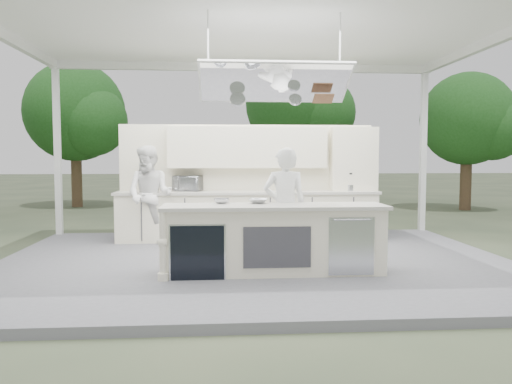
{
  "coord_description": "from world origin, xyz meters",
  "views": [
    {
      "loc": [
        -0.57,
        -7.74,
        1.73
      ],
      "look_at": [
        0.04,
        0.4,
        1.16
      ],
      "focal_mm": 35.0,
      "sensor_mm": 36.0,
      "label": 1
    }
  ],
  "objects": [
    {
      "name": "ground",
      "position": [
        0.0,
        0.0,
        0.0
      ],
      "size": [
        90.0,
        90.0,
        0.0
      ],
      "primitive_type": "plane",
      "color": "#525A3E",
      "rests_on": "ground"
    },
    {
      "name": "stage_deck",
      "position": [
        0.0,
        0.0,
        0.06
      ],
      "size": [
        8.0,
        6.0,
        0.12
      ],
      "primitive_type": "cube",
      "color": "slate",
      "rests_on": "ground"
    },
    {
      "name": "tent",
      "position": [
        0.0,
        -0.01,
        3.71
      ],
      "size": [
        8.2,
        6.2,
        3.86
      ],
      "color": "white",
      "rests_on": "ground"
    },
    {
      "name": "demo_island",
      "position": [
        0.18,
        -0.91,
        0.6
      ],
      "size": [
        3.1,
        0.79,
        0.95
      ],
      "color": "#F1ECCC",
      "rests_on": "stage_deck"
    },
    {
      "name": "back_counter",
      "position": [
        0.0,
        1.9,
        0.6
      ],
      "size": [
        5.08,
        0.72,
        0.95
      ],
      "color": "#F1ECCC",
      "rests_on": "stage_deck"
    },
    {
      "name": "back_wall_unit",
      "position": [
        0.44,
        2.11,
        1.57
      ],
      "size": [
        5.05,
        0.48,
        2.25
      ],
      "color": "#F1ECCC",
      "rests_on": "stage_deck"
    },
    {
      "name": "tree_cluster",
      "position": [
        -0.16,
        9.77,
        3.29
      ],
      "size": [
        19.55,
        9.4,
        5.85
      ],
      "color": "brown",
      "rests_on": "ground"
    },
    {
      "name": "head_chef",
      "position": [
        0.4,
        -0.49,
        0.99
      ],
      "size": [
        0.66,
        0.45,
        1.75
      ],
      "primitive_type": "imported",
      "rotation": [
        0.0,
        0.0,
        3.09
      ],
      "color": "white",
      "rests_on": "stage_deck"
    },
    {
      "name": "sous_chef",
      "position": [
        -1.84,
        1.55,
        1.03
      ],
      "size": [
        1.05,
        0.92,
        1.83
      ],
      "primitive_type": "imported",
      "rotation": [
        0.0,
        0.0,
        -0.3
      ],
      "color": "white",
      "rests_on": "stage_deck"
    },
    {
      "name": "toaster_oven",
      "position": [
        -1.17,
        2.08,
        1.22
      ],
      "size": [
        0.61,
        0.5,
        0.3
      ],
      "primitive_type": "imported",
      "rotation": [
        0.0,
        0.0,
        -0.27
      ],
      "color": "silver",
      "rests_on": "back_counter"
    },
    {
      "name": "bowl_large",
      "position": [
        -0.01,
        -0.65,
        1.1
      ],
      "size": [
        0.34,
        0.34,
        0.07
      ],
      "primitive_type": "imported",
      "rotation": [
        0.0,
        0.0,
        -0.32
      ],
      "color": "silver",
      "rests_on": "demo_island"
    },
    {
      "name": "bowl_small",
      "position": [
        -0.53,
        -0.65,
        1.1
      ],
      "size": [
        0.28,
        0.28,
        0.07
      ],
      "primitive_type": "imported",
      "rotation": [
        0.0,
        0.0,
        -0.29
      ],
      "color": "#B3B5BA",
      "rests_on": "demo_island"
    }
  ]
}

